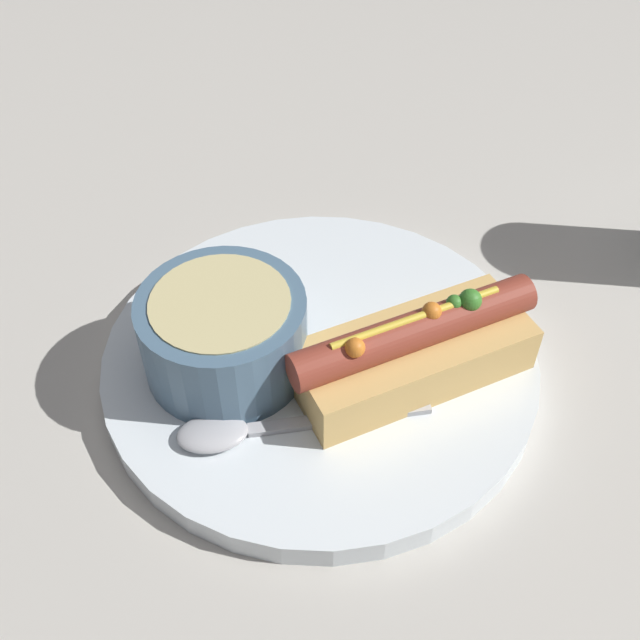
# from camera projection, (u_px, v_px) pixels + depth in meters

# --- Properties ---
(ground_plane) EXTENTS (4.00, 4.00, 0.00)m
(ground_plane) POSITION_uv_depth(u_px,v_px,m) (320.00, 367.00, 0.50)
(ground_plane) COLOR #BCB7AD
(dinner_plate) EXTENTS (0.28, 0.28, 0.02)m
(dinner_plate) POSITION_uv_depth(u_px,v_px,m) (320.00, 359.00, 0.49)
(dinner_plate) COLOR white
(dinner_plate) RESTS_ON ground_plane
(hot_dog) EXTENTS (0.16, 0.11, 0.06)m
(hot_dog) POSITION_uv_depth(u_px,v_px,m) (413.00, 349.00, 0.45)
(hot_dog) COLOR #DBAD60
(hot_dog) RESTS_ON dinner_plate
(soup_bowl) EXTENTS (0.10, 0.10, 0.06)m
(soup_bowl) POSITION_uv_depth(u_px,v_px,m) (223.00, 330.00, 0.45)
(soup_bowl) COLOR slate
(soup_bowl) RESTS_ON dinner_plate
(spoon) EXTENTS (0.13, 0.11, 0.01)m
(spoon) POSITION_uv_depth(u_px,v_px,m) (245.00, 429.00, 0.44)
(spoon) COLOR #B7B7BC
(spoon) RESTS_ON dinner_plate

